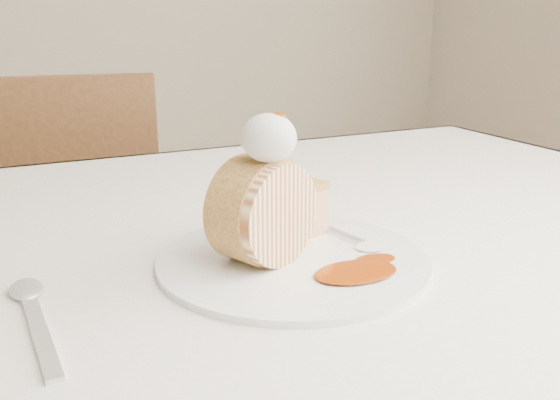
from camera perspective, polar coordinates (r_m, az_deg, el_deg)
name	(u,v)px	position (r m, az deg, el deg)	size (l,w,h in m)	color
table	(239,297)	(0.78, -3.81, -8.85)	(1.40, 0.90, 0.75)	silver
chair_far	(69,236)	(1.53, -18.77, -3.13)	(0.47, 0.47, 0.87)	brown
plate	(293,260)	(0.64, 1.20, -5.54)	(0.28, 0.28, 0.01)	white
roulade_slice	(263,211)	(0.61, -1.56, -1.03)	(0.10, 0.10, 0.06)	#FAE2AD
cake_chunk	(292,211)	(0.70, 1.12, -1.04)	(0.06, 0.06, 0.05)	gold
whipped_cream	(269,138)	(0.59, -1.03, 5.69)	(0.05, 0.05, 0.05)	silver
caramel_drizzle	(273,109)	(0.59, -0.66, 8.29)	(0.03, 0.02, 0.01)	#832D05
caramel_pool	(356,272)	(0.60, 6.92, -6.53)	(0.09, 0.06, 0.00)	#832D05
fork	(326,228)	(0.71, 4.22, -2.61)	(0.02, 0.16, 0.00)	silver
spoon	(41,336)	(0.53, -21.01, -11.53)	(0.03, 0.17, 0.00)	silver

